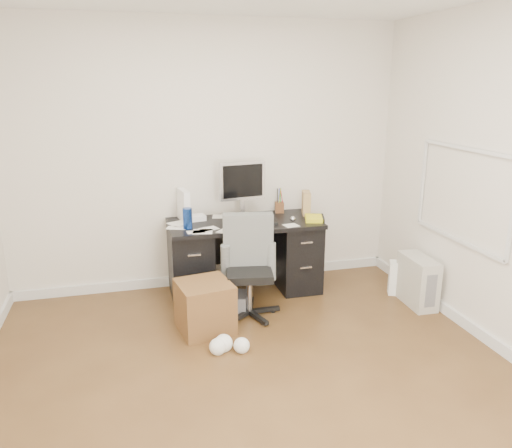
{
  "coord_description": "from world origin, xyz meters",
  "views": [
    {
      "loc": [
        -0.8,
        -3.0,
        2.09
      ],
      "look_at": [
        0.3,
        1.2,
        0.85
      ],
      "focal_mm": 35.0,
      "sensor_mm": 36.0,
      "label": 1
    }
  ],
  "objects": [
    {
      "name": "ground",
      "position": [
        0.0,
        0.0,
        0.0
      ],
      "size": [
        4.0,
        4.0,
        0.0
      ],
      "primitive_type": "plane",
      "color": "#492F17",
      "rests_on": "ground"
    },
    {
      "name": "room_shell",
      "position": [
        0.03,
        0.03,
        1.66
      ],
      "size": [
        4.02,
        4.02,
        2.71
      ],
      "color": "silver",
      "rests_on": "ground"
    },
    {
      "name": "desk",
      "position": [
        0.3,
        1.65,
        0.4
      ],
      "size": [
        1.5,
        0.7,
        0.75
      ],
      "color": "black",
      "rests_on": "ground"
    },
    {
      "name": "loose_papers",
      "position": [
        0.1,
        1.6,
        0.75
      ],
      "size": [
        1.1,
        0.6,
        0.0
      ],
      "primitive_type": null,
      "color": "white",
      "rests_on": "desk"
    },
    {
      "name": "lcd_monitor",
      "position": [
        0.3,
        1.75,
        1.05
      ],
      "size": [
        0.5,
        0.33,
        0.59
      ],
      "primitive_type": null,
      "rotation": [
        0.0,
        0.0,
        0.13
      ],
      "color": "#B4B3B8",
      "rests_on": "desk"
    },
    {
      "name": "keyboard",
      "position": [
        0.35,
        1.54,
        0.76
      ],
      "size": [
        0.49,
        0.21,
        0.03
      ],
      "primitive_type": "cube",
      "rotation": [
        0.0,
        0.0,
        -0.09
      ],
      "color": "black",
      "rests_on": "desk"
    },
    {
      "name": "computer_mouse",
      "position": [
        0.76,
        1.52,
        0.78
      ],
      "size": [
        0.06,
        0.06,
        0.06
      ],
      "primitive_type": "sphere",
      "rotation": [
        0.0,
        0.0,
        -0.04
      ],
      "color": "#B4B3B8",
      "rests_on": "desk"
    },
    {
      "name": "travel_mug",
      "position": [
        -0.28,
        1.54,
        0.85
      ],
      "size": [
        0.1,
        0.1,
        0.2
      ],
      "primitive_type": "cylinder",
      "rotation": [
        0.0,
        0.0,
        0.2
      ],
      "color": "#153895",
      "rests_on": "desk"
    },
    {
      "name": "white_binder",
      "position": [
        -0.28,
        1.84,
        0.91
      ],
      "size": [
        0.17,
        0.29,
        0.31
      ],
      "primitive_type": "cube",
      "rotation": [
        0.0,
        0.0,
        0.17
      ],
      "color": "white",
      "rests_on": "desk"
    },
    {
      "name": "magazine_file",
      "position": [
        0.99,
        1.76,
        0.87
      ],
      "size": [
        0.15,
        0.23,
        0.24
      ],
      "primitive_type": "cube",
      "rotation": [
        0.0,
        0.0,
        -0.26
      ],
      "color": "#99724A",
      "rests_on": "desk"
    },
    {
      "name": "pen_cup",
      "position": [
        0.74,
        1.9,
        0.88
      ],
      "size": [
        0.13,
        0.13,
        0.26
      ],
      "primitive_type": null,
      "rotation": [
        0.0,
        0.0,
        -0.18
      ],
      "color": "#5B331A",
      "rests_on": "desk"
    },
    {
      "name": "yellow_book",
      "position": [
        0.99,
        1.51,
        0.77
      ],
      "size": [
        0.24,
        0.27,
        0.04
      ],
      "primitive_type": "cube",
      "rotation": [
        0.0,
        0.0,
        -0.3
      ],
      "color": "yellow",
      "rests_on": "desk"
    },
    {
      "name": "paper_remote",
      "position": [
        0.22,
        1.35,
        0.76
      ],
      "size": [
        0.27,
        0.24,
        0.02
      ],
      "primitive_type": null,
      "rotation": [
        0.0,
        0.0,
        0.29
      ],
      "color": "white",
      "rests_on": "desk"
    },
    {
      "name": "office_chair",
      "position": [
        0.21,
        1.1,
        0.47
      ],
      "size": [
        0.61,
        0.61,
        0.94
      ],
      "primitive_type": null,
      "rotation": [
        0.0,
        0.0,
        -0.17
      ],
      "color": "#515452",
      "rests_on": "ground"
    },
    {
      "name": "pc_tower",
      "position": [
        1.84,
        0.93,
        0.24
      ],
      "size": [
        0.23,
        0.49,
        0.48
      ],
      "primitive_type": "cube",
      "rotation": [
        0.0,
        0.0,
        -0.04
      ],
      "color": "#B3AEA1",
      "rests_on": "ground"
    },
    {
      "name": "shopping_bag",
      "position": [
        1.82,
        1.17,
        0.17
      ],
      "size": [
        0.31,
        0.27,
        0.35
      ],
      "primitive_type": "cube",
      "rotation": [
        0.0,
        0.0,
        -0.43
      ],
      "color": "white",
      "rests_on": "ground"
    },
    {
      "name": "wicker_basket",
      "position": [
        -0.23,
        0.93,
        0.22
      ],
      "size": [
        0.51,
        0.51,
        0.44
      ],
      "primitive_type": "cube",
      "rotation": [
        0.0,
        0.0,
        0.17
      ],
      "color": "#4A3016",
      "rests_on": "ground"
    },
    {
      "name": "desk_printer",
      "position": [
        0.06,
        1.23,
        0.09
      ],
      "size": [
        0.36,
        0.32,
        0.18
      ],
      "primitive_type": "cube",
      "rotation": [
        0.0,
        0.0,
        -0.29
      ],
      "color": "slate",
      "rests_on": "ground"
    }
  ]
}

